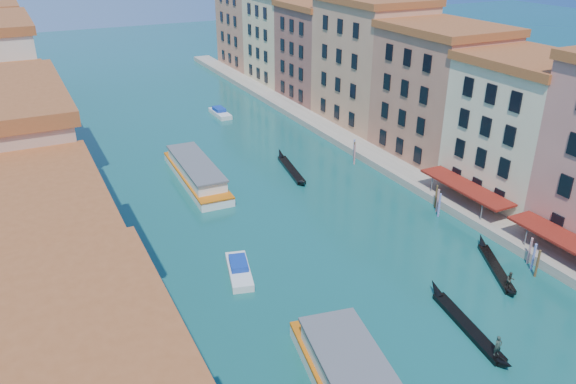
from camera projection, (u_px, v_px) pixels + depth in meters
name	position (u px, v px, depth m)	size (l,w,h in m)	color
right_bank_palazzos	(392.00, 76.00, 86.85)	(12.80, 128.40, 21.00)	brown
quay	(345.00, 140.00, 87.52)	(4.00, 140.00, 1.00)	gray
mooring_poles_right	(511.00, 245.00, 56.65)	(1.44, 54.24, 3.20)	#543A1C
vaporetto_far	(196.00, 172.00, 73.89)	(4.83, 18.68, 2.76)	white
gondola_fore	(467.00, 325.00, 46.64)	(2.90, 12.09, 2.42)	black
gondola_right	(497.00, 267.00, 54.55)	(5.76, 10.23, 2.21)	black
gondola_far	(291.00, 168.00, 77.49)	(3.15, 12.66, 1.80)	black
motorboat_mid	(239.00, 269.00, 54.06)	(3.52, 6.64, 1.31)	white
motorboat_far	(220.00, 113.00, 100.70)	(2.15, 6.63, 1.37)	silver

